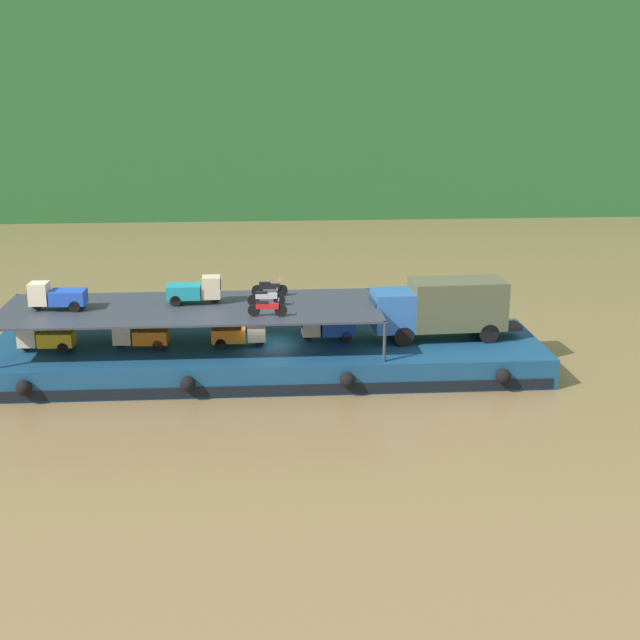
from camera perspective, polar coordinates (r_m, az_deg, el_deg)
name	(u,v)px	position (r m, az deg, el deg)	size (l,w,h in m)	color
ground_plane	(267,371)	(44.62, -3.50, -3.40)	(400.00, 400.00, 0.00)	brown
hillside_far_bank	(258,18)	(106.73, -4.14, 19.30)	(125.94, 36.06, 37.42)	#235628
cargo_barge	(267,358)	(44.35, -3.51, -2.50)	(28.12, 8.02, 1.50)	navy
covered_lorry	(442,307)	(44.89, 8.09, 0.85)	(7.93, 2.59, 3.10)	#285BA3
cargo_rack	(191,308)	(43.75, -8.55, 0.76)	(18.92, 6.64, 2.00)	#2D333D
mini_truck_lower_stern	(45,337)	(44.90, -17.70, -1.09)	(2.77, 1.25, 1.38)	gold
mini_truck_lower_aft	(140,335)	(44.11, -11.82, -0.96)	(2.79, 1.29, 1.38)	orange
mini_truck_lower_mid	(240,333)	(43.72, -5.33, -0.84)	(2.76, 1.23, 1.38)	orange
mini_truck_lower_fore	(327,327)	(44.57, 0.45, -0.44)	(2.79, 1.28, 1.38)	#1E47B7
mini_truck_upper_stern	(57,296)	(44.61, -17.01, 1.53)	(2.76, 1.23, 1.38)	#1E47B7
mini_truck_upper_mid	(195,290)	(44.29, -8.27, 1.97)	(2.76, 1.23, 1.38)	teal
motorcycle_upper_port	(267,308)	(41.56, -3.53, 0.81)	(1.90, 0.55, 0.87)	black
motorcycle_upper_centre	(266,298)	(43.48, -3.59, 1.49)	(1.90, 0.55, 0.87)	black
motorcycle_upper_stbd	(269,288)	(45.41, -3.38, 2.12)	(1.90, 0.55, 0.87)	black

